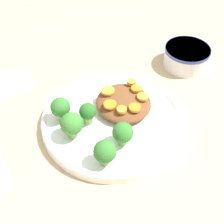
# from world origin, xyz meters

# --- Properties ---
(ground_plane) EXTENTS (4.00, 4.00, 0.00)m
(ground_plane) POSITION_xyz_m (0.00, 0.00, 0.00)
(ground_plane) COLOR tan
(plate) EXTENTS (0.28, 0.28, 0.02)m
(plate) POSITION_xyz_m (0.00, 0.00, 0.01)
(plate) COLOR white
(plate) RESTS_ON ground_plane
(dip_bowl) EXTENTS (0.11, 0.11, 0.05)m
(dip_bowl) POSITION_xyz_m (0.25, 0.07, 0.03)
(dip_bowl) COLOR silver
(dip_bowl) RESTS_ON ground_plane
(stew_mound) EXTENTS (0.11, 0.11, 0.03)m
(stew_mound) POSITION_xyz_m (0.03, 0.01, 0.03)
(stew_mound) COLOR brown
(stew_mound) RESTS_ON plate
(broccoli_floret_0) EXTENTS (0.04, 0.04, 0.05)m
(broccoli_floret_0) POSITION_xyz_m (-0.09, -0.00, 0.05)
(broccoli_floret_0) COLOR #7FA85B
(broccoli_floret_0) RESTS_ON plate
(broccoli_floret_1) EXTENTS (0.04, 0.04, 0.05)m
(broccoli_floret_1) POSITION_xyz_m (-0.02, -0.06, 0.05)
(broccoli_floret_1) COLOR #759E51
(broccoli_floret_1) RESTS_ON plate
(broccoli_floret_2) EXTENTS (0.04, 0.04, 0.05)m
(broccoli_floret_2) POSITION_xyz_m (-0.07, -0.08, 0.05)
(broccoli_floret_2) COLOR #7FA85B
(broccoli_floret_2) RESTS_ON plate
(broccoli_floret_3) EXTENTS (0.03, 0.03, 0.05)m
(broccoli_floret_3) POSITION_xyz_m (-0.05, 0.01, 0.05)
(broccoli_floret_3) COLOR #7FA85B
(broccoli_floret_3) RESTS_ON plate
(broccoli_floret_4) EXTENTS (0.04, 0.04, 0.05)m
(broccoli_floret_4) POSITION_xyz_m (-0.08, 0.05, 0.05)
(broccoli_floret_4) COLOR #759E51
(broccoli_floret_4) RESTS_ON plate
(carrot_slice_0) EXTENTS (0.02, 0.02, 0.01)m
(carrot_slice_0) POSITION_xyz_m (0.01, -0.02, 0.05)
(carrot_slice_0) COLOR orange
(carrot_slice_0) RESTS_ON stew_mound
(carrot_slice_1) EXTENTS (0.02, 0.02, 0.00)m
(carrot_slice_1) POSITION_xyz_m (0.04, -0.03, 0.05)
(carrot_slice_1) COLOR orange
(carrot_slice_1) RESTS_ON stew_mound
(carrot_slice_2) EXTENTS (0.02, 0.02, 0.01)m
(carrot_slice_2) POSITION_xyz_m (0.07, 0.02, 0.05)
(carrot_slice_2) COLOR orange
(carrot_slice_2) RESTS_ON stew_mound
(carrot_slice_3) EXTENTS (0.03, 0.03, 0.00)m
(carrot_slice_3) POSITION_xyz_m (0.00, 0.01, 0.05)
(carrot_slice_3) COLOR orange
(carrot_slice_3) RESTS_ON stew_mound
(carrot_slice_4) EXTENTS (0.02, 0.02, 0.01)m
(carrot_slice_4) POSITION_xyz_m (0.07, 0.04, 0.05)
(carrot_slice_4) COLOR orange
(carrot_slice_4) RESTS_ON stew_mound
(carrot_slice_5) EXTENTS (0.02, 0.02, 0.00)m
(carrot_slice_5) POSITION_xyz_m (0.07, -0.01, 0.05)
(carrot_slice_5) COLOR orange
(carrot_slice_5) RESTS_ON stew_mound
(carrot_slice_6) EXTENTS (0.03, 0.03, 0.01)m
(carrot_slice_6) POSITION_xyz_m (0.02, 0.04, 0.05)
(carrot_slice_6) COLOR orange
(carrot_slice_6) RESTS_ON stew_mound
(napkin) EXTENTS (0.13, 0.09, 0.01)m
(napkin) POSITION_xyz_m (-0.15, 0.23, 0.00)
(napkin) COLOR white
(napkin) RESTS_ON ground_plane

